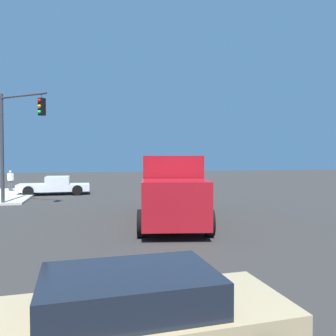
% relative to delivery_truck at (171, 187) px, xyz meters
% --- Properties ---
extents(ground_plane, '(100.00, 100.00, 0.00)m').
position_rel_delivery_truck_xyz_m(ground_plane, '(0.67, -0.27, -1.53)').
color(ground_plane, '#33302D').
extents(delivery_truck, '(8.22, 4.07, 2.94)m').
position_rel_delivery_truck_xyz_m(delivery_truck, '(0.00, 0.00, 0.00)').
color(delivery_truck, '#AD141E').
rests_on(delivery_truck, ground).
extents(traffic_light_primary, '(2.44, 2.94, 6.48)m').
position_rel_delivery_truck_xyz_m(traffic_light_primary, '(-6.25, -7.85, 2.82)').
color(traffic_light_primary, '#38383D').
rests_on(traffic_light_primary, sidewalk_corner_near).
extents(pickup_white, '(2.30, 5.22, 1.38)m').
position_rel_delivery_truck_xyz_m(pickup_white, '(-12.08, -6.17, -0.80)').
color(pickup_white, white).
rests_on(pickup_white, ground).
extents(sedan_tan, '(2.20, 4.38, 1.31)m').
position_rel_delivery_truck_xyz_m(sedan_tan, '(10.43, -3.01, -0.90)').
color(sedan_tan, tan).
rests_on(sedan_tan, ground).
extents(pedestrian_near_corner, '(0.31, 0.51, 1.64)m').
position_rel_delivery_truck_xyz_m(pedestrian_near_corner, '(-14.25, -9.77, -0.45)').
color(pedestrian_near_corner, '#4C4C51').
rests_on(pedestrian_near_corner, sidewalk_corner_near).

